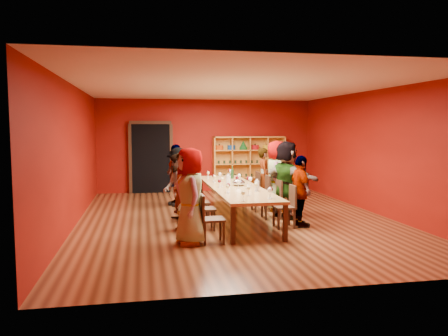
{
  "coord_description": "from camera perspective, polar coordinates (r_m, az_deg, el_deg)",
  "views": [
    {
      "loc": [
        -2.06,
        -9.69,
        2.09
      ],
      "look_at": [
        -0.2,
        0.25,
        1.15
      ],
      "focal_mm": 35.0,
      "sensor_mm": 36.0,
      "label": 1
    }
  ],
  "objects": [
    {
      "name": "wine_glass_15",
      "position": [
        8.63,
        3.22,
        -2.69
      ],
      "size": [
        0.08,
        0.08,
        0.19
      ],
      "color": "white",
      "rests_on": "tasting_table"
    },
    {
      "name": "person_left_4",
      "position": [
        11.76,
        -6.29,
        -0.91
      ],
      "size": [
        0.77,
        1.06,
        1.65
      ],
      "primitive_type": "imported",
      "rotation": [
        0.0,
        0.0,
        -1.18
      ],
      "color": "#4A4A4F",
      "rests_on": "ground"
    },
    {
      "name": "chair_person_right_1",
      "position": [
        9.25,
        8.32,
        -4.67
      ],
      "size": [
        0.42,
        0.42,
        0.89
      ],
      "color": "black",
      "rests_on": "ground"
    },
    {
      "name": "carafe_b",
      "position": [
        9.27,
        4.32,
        -2.31
      ],
      "size": [
        0.12,
        0.12,
        0.25
      ],
      "color": "white",
      "rests_on": "tasting_table"
    },
    {
      "name": "chair_person_left_3",
      "position": [
        10.75,
        -4.35,
        -3.23
      ],
      "size": [
        0.42,
        0.42,
        0.89
      ],
      "color": "black",
      "rests_on": "ground"
    },
    {
      "name": "doorway",
      "position": [
        14.16,
        -9.52,
        1.32
      ],
      "size": [
        1.4,
        0.17,
        2.3
      ],
      "color": "black",
      "rests_on": "ground"
    },
    {
      "name": "room_shell",
      "position": [
        9.93,
        1.4,
        1.9
      ],
      "size": [
        7.1,
        9.1,
        3.04
      ],
      "color": "#4C2714",
      "rests_on": "ground"
    },
    {
      "name": "wine_glass_12",
      "position": [
        8.37,
        6.12,
        -2.85
      ],
      "size": [
        0.09,
        0.09,
        0.22
      ],
      "color": "white",
      "rests_on": "tasting_table"
    },
    {
      "name": "chair_person_left_2",
      "position": [
        9.71,
        -3.66,
        -4.15
      ],
      "size": [
        0.42,
        0.42,
        0.89
      ],
      "color": "black",
      "rests_on": "ground"
    },
    {
      "name": "tasting_table",
      "position": [
        10.01,
        1.39,
        -2.69
      ],
      "size": [
        1.1,
        4.5,
        0.75
      ],
      "color": "#A37B43",
      "rests_on": "ground"
    },
    {
      "name": "wine_glass_20",
      "position": [
        11.52,
        -2.08,
        -0.69
      ],
      "size": [
        0.08,
        0.08,
        0.19
      ],
      "color": "white",
      "rests_on": "tasting_table"
    },
    {
      "name": "wine_glass_13",
      "position": [
        9.99,
        3.45,
        -1.51
      ],
      "size": [
        0.09,
        0.09,
        0.22
      ],
      "color": "white",
      "rests_on": "tasting_table"
    },
    {
      "name": "wine_glass_11",
      "position": [
        8.92,
        0.47,
        -2.49
      ],
      "size": [
        0.07,
        0.07,
        0.18
      ],
      "color": "white",
      "rests_on": "tasting_table"
    },
    {
      "name": "wine_glass_17",
      "position": [
        8.26,
        5.98,
        -2.96
      ],
      "size": [
        0.09,
        0.09,
        0.22
      ],
      "color": "white",
      "rests_on": "tasting_table"
    },
    {
      "name": "person_left_1",
      "position": [
        8.86,
        -5.45,
        -3.05
      ],
      "size": [
        0.61,
        0.7,
        1.61
      ],
      "primitive_type": "imported",
      "rotation": [
        0.0,
        0.0,
        -1.22
      ],
      "color": "#5975B8",
      "rests_on": "ground"
    },
    {
      "name": "chair_person_left_1",
      "position": [
        8.95,
        -3.05,
        -4.96
      ],
      "size": [
        0.42,
        0.42,
        0.89
      ],
      "color": "black",
      "rests_on": "ground"
    },
    {
      "name": "chair_person_right_3",
      "position": [
        11.01,
        5.17,
        -3.04
      ],
      "size": [
        0.42,
        0.42,
        0.89
      ],
      "color": "black",
      "rests_on": "ground"
    },
    {
      "name": "wine_glass_1",
      "position": [
        10.33,
        1.71,
        -1.35
      ],
      "size": [
        0.08,
        0.08,
        0.2
      ],
      "color": "white",
      "rests_on": "tasting_table"
    },
    {
      "name": "wine_glass_4",
      "position": [
        9.03,
        0.56,
        -2.31
      ],
      "size": [
        0.08,
        0.08,
        0.2
      ],
      "color": "white",
      "rests_on": "tasting_table"
    },
    {
      "name": "wine_glass_9",
      "position": [
        11.76,
        0.9,
        -0.48
      ],
      "size": [
        0.09,
        0.09,
        0.21
      ],
      "color": "white",
      "rests_on": "tasting_table"
    },
    {
      "name": "wine_glass_18",
      "position": [
        9.79,
        -0.6,
        -1.76
      ],
      "size": [
        0.08,
        0.08,
        0.19
      ],
      "color": "white",
      "rests_on": "tasting_table"
    },
    {
      "name": "chair_person_right_4",
      "position": [
        11.93,
        3.92,
        -2.39
      ],
      "size": [
        0.42,
        0.42,
        0.89
      ],
      "color": "black",
      "rests_on": "ground"
    },
    {
      "name": "wine_glass_5",
      "position": [
        9.17,
        4.19,
        -2.23
      ],
      "size": [
        0.08,
        0.08,
        0.19
      ],
      "color": "white",
      "rests_on": "tasting_table"
    },
    {
      "name": "wine_glass_0",
      "position": [
        10.69,
        -1.24,
        -1.18
      ],
      "size": [
        0.07,
        0.07,
        0.18
      ],
      "color": "white",
      "rests_on": "tasting_table"
    },
    {
      "name": "carafe_a",
      "position": [
        10.11,
        0.56,
        -1.61
      ],
      "size": [
        0.11,
        0.11,
        0.27
      ],
      "color": "white",
      "rests_on": "tasting_table"
    },
    {
      "name": "wine_glass_14",
      "position": [
        11.83,
        -2.12,
        -0.57
      ],
      "size": [
        0.07,
        0.07,
        0.18
      ],
      "color": "white",
      "rests_on": "tasting_table"
    },
    {
      "name": "wine_glass_19",
      "position": [
        11.15,
        -0.53,
        -0.87
      ],
      "size": [
        0.08,
        0.08,
        0.19
      ],
      "color": "white",
      "rests_on": "tasting_table"
    },
    {
      "name": "chair_person_left_0",
      "position": [
        7.94,
        -2.06,
        -6.28
      ],
      "size": [
        0.42,
        0.42,
        0.89
      ],
      "color": "black",
      "rests_on": "ground"
    },
    {
      "name": "shelving_unit",
      "position": [
        14.47,
        3.25,
        0.91
      ],
      "size": [
        2.4,
        0.4,
        1.8
      ],
      "color": "gold",
      "rests_on": "ground"
    },
    {
      "name": "wine_glass_7",
      "position": [
        11.94,
        0.77,
        -0.39
      ],
      "size": [
        0.09,
        0.09,
        0.21
      ],
      "color": "white",
      "rests_on": "tasting_table"
    },
    {
      "name": "wine_glass_10",
      "position": [
        9.94,
        -0.24,
        -1.54
      ],
      "size": [
        0.09,
        0.09,
        0.21
      ],
      "color": "white",
      "rests_on": "tasting_table"
    },
    {
      "name": "wine_glass_16",
      "position": [
        9.55,
        1.92,
        -1.87
      ],
      "size": [
        0.08,
        0.08,
        0.2
      ],
      "color": "white",
      "rests_on": "tasting_table"
    },
    {
      "name": "wine_glass_2",
      "position": [
        8.0,
        2.53,
        -3.35
      ],
      "size": [
        0.08,
        0.08,
        0.19
      ],
      "color": "white",
      "rests_on": "tasting_table"
    },
    {
      "name": "person_left_2",
      "position": [
        9.63,
        -6.14,
        -2.63
      ],
      "size": [
        0.49,
        0.79,
        1.53
      ],
      "primitive_type": "imported",
      "rotation": [
        0.0,
        0.0,
        -1.45
      ],
      "color": "#525157",
      "rests_on": "ground"
    },
    {
      "name": "person_right_1",
      "position": [
        9.31,
        9.98,
        -3.02
      ],
      "size": [
        0.45,
        0.9,
        1.51
      ],
      "primitive_type": "imported",
      "rotation": [
        0.0,
        0.0,
        1.62
      ],
      "color": "#131436",
      "rests_on": "ground"
    },
    {
      "name": "wine_glass_6",
      "position": [
        10.8,
        2.03,
        -1.04
      ],
      "size": [
        0.08,
        0.08,
        0.2
      ],
      "color": "white",
      "rests_on": "tasting_table"
    },
    {
      "name": "person_left_3",
      "position": [
        10.68,
        -5.93,
        -1.64
      ],
      "size": [
        0.72,
        1.12,
        1.61
      ],
      "primitive_type": "imported",
      "rotation": [
        0.0,
        0.0,
        -1.27
      ],
      "color": "pink",
      "rests_on": "ground"
    },
    {
      "name": "person_right_2",
      "position": [
        10.15,
        8.19,
        -1.51
      ],
      "size": [
        1.03,
        1.72,
        1.79
      ],
      "primitive_type": "imported",
      "rotation": [
        0.0,
        0.0,
        1.93
      ],
      "color": "#141839",
      "rests_on": "ground"
    },
    {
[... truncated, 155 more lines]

